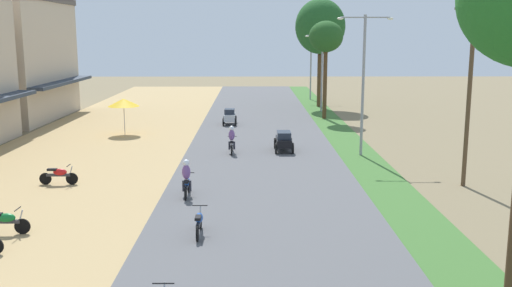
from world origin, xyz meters
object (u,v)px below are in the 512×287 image
Objects in this scene: parked_motorbike_fourth at (59,174)px; motorbike_ahead_fourth at (187,179)px; utility_pole_near at (469,90)px; car_sedan_black at (284,140)px; median_tree_second at (326,38)px; streetlamp_mid at (322,67)px; motorbike_ahead_third at (199,221)px; vendor_umbrella at (124,102)px; median_tree_third at (320,27)px; streetlamp_far at (311,60)px; parked_motorbike_third at (5,221)px; streetlamp_near at (363,76)px; car_hatchback_silver at (230,116)px; motorbike_ahead_fifth at (232,140)px.

motorbike_ahead_fourth is at bearing -18.98° from parked_motorbike_fourth.
utility_pole_near reaches higher than parked_motorbike_fourth.
median_tree_second is at bearing 73.26° from car_sedan_black.
motorbike_ahead_third is (-8.22, -33.16, -3.57)m from streetlamp_mid.
motorbike_ahead_fourth is at bearing -69.06° from vendor_umbrella.
streetlamp_mid reaches higher than vendor_umbrella.
median_tree_third is at bearing 73.68° from motorbike_ahead_fourth.
parked_motorbike_third is at bearing -109.29° from streetlamp_far.
car_sedan_black is at bearing -98.91° from streetlamp_far.
streetlamp_mid is 3.10× the size of car_sedan_black.
median_tree_third reaches higher than streetlamp_near.
streetlamp_far reaches higher than motorbike_ahead_fourth.
motorbike_ahead_fifth reaches higher than car_hatchback_silver.
vendor_umbrella is 19.65m from streetlamp_mid.
parked_motorbike_fourth is at bearing -90.17° from vendor_umbrella.
parked_motorbike_fourth is (-0.35, 6.84, 0.00)m from parked_motorbike_third.
motorbike_ahead_fifth is at bearing 79.99° from motorbike_ahead_fourth.
motorbike_ahead_fourth reaches higher than motorbike_ahead_third.
vendor_umbrella is at bearing 154.30° from streetlamp_near.
car_hatchback_silver is at bearing -125.56° from median_tree_third.
median_tree_second is (15.12, 21.65, 6.16)m from parked_motorbike_fourth.
car_sedan_black is at bearing -106.74° from median_tree_second.
parked_motorbike_fourth is 34.46m from median_tree_third.
streetlamp_far is (-0.00, 29.50, -0.41)m from streetlamp_near.
motorbike_ahead_third is at bearing -1.45° from parked_motorbike_third.
streetlamp_mid is at bearing 76.39° from car_sedan_black.
utility_pole_near is 13.39m from motorbike_ahead_fourth.
vendor_umbrella is at bearing -153.13° from median_tree_second.
median_tree_second is (14.77, 28.50, 6.16)m from parked_motorbike_third.
streetlamp_far is at bearing 79.22° from motorbike_ahead_third.
median_tree_third reaches higher than parked_motorbike_fourth.
vendor_umbrella is 26.99m from streetlamp_far.
streetlamp_near is (-0.20, -23.25, -3.06)m from median_tree_third.
streetlamp_far is at bearing 76.52° from motorbike_ahead_fourth.
vendor_umbrella is at bearing 89.83° from parked_motorbike_fourth.
parked_motorbike_third is 20.93m from vendor_umbrella.
parked_motorbike_third and parked_motorbike_fourth have the same top height.
motorbike_ahead_third is at bearing -102.85° from median_tree_third.
parked_motorbike_third is at bearing -112.54° from median_tree_third.
streetlamp_near reaches higher than motorbike_ahead_fifth.
motorbike_ahead_fifth is (-7.54, -29.03, -3.41)m from streetlamp_far.
motorbike_ahead_fourth is (-0.96, 4.88, 0.28)m from motorbike_ahead_third.
parked_motorbike_fourth is 1.00× the size of motorbike_ahead_fourth.
parked_motorbike_third is 0.71× the size of vendor_umbrella.
parked_motorbike_third is 0.80× the size of car_sedan_black.
median_tree_third reaches higher than car_hatchback_silver.
streetlamp_far is 4.02× the size of motorbike_ahead_third.
streetlamp_near is at bearing 23.28° from parked_motorbike_fourth.
median_tree_second is 4.47× the size of motorbike_ahead_fifth.
motorbike_ahead_fifth reaches higher than car_sedan_black.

